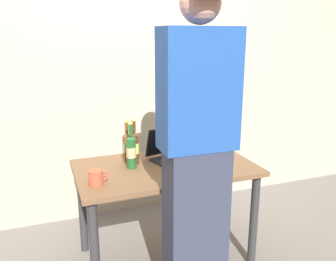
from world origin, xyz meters
name	(u,v)px	position (x,y,z in m)	size (l,w,h in m)	color
ground_plane	(165,256)	(0.00, 0.00, 0.00)	(8.00, 8.00, 0.00)	slate
desk	(165,179)	(0.00, 0.00, 0.61)	(1.22, 0.70, 0.72)	brown
laptop	(172,152)	(0.10, 0.12, 0.77)	(0.38, 0.35, 0.23)	black
beer_bottle_amber	(127,146)	(-0.22, 0.18, 0.83)	(0.07, 0.07, 0.30)	brown
beer_bottle_brown	(134,147)	(-0.19, 0.11, 0.84)	(0.07, 0.07, 0.32)	#472B14
beer_bottle_dark	(131,151)	(-0.23, 0.04, 0.84)	(0.07, 0.07, 0.32)	#1E5123
person_figure	(196,154)	(0.00, -0.51, 0.97)	(0.41, 0.29, 1.87)	#2D3347
coffee_mug	(96,177)	(-0.50, -0.15, 0.76)	(0.12, 0.09, 0.09)	#BF4C33
back_wall	(131,69)	(0.00, 0.86, 1.30)	(6.00, 0.10, 2.60)	tan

